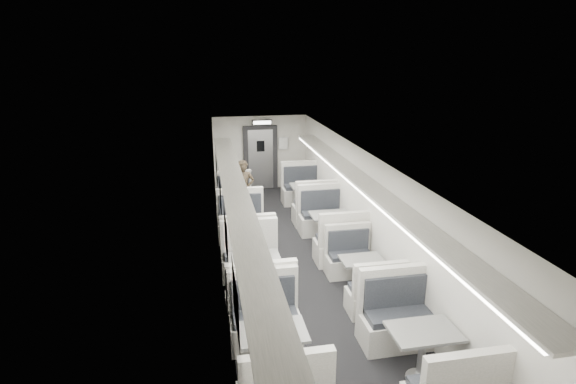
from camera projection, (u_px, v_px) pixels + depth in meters
name	position (u px, v px, depth m)	size (l,w,h in m)	color
room	(298.00, 217.00, 8.97)	(3.24, 12.24, 2.64)	black
booth_left_a	(237.00, 205.00, 12.18)	(1.02, 2.06, 1.10)	white
booth_left_b	(245.00, 237.00, 10.03)	(1.13, 2.30, 1.23)	white
booth_left_c	(255.00, 277.00, 8.24)	(1.14, 2.31, 1.24)	white
booth_left_d	(273.00, 355.00, 6.16)	(1.10, 2.23, 1.19)	white
booth_right_a	(308.00, 198.00, 12.60)	(1.15, 2.32, 1.24)	white
booth_right_b	(330.00, 230.00, 10.42)	(1.12, 2.27, 1.21)	white
booth_right_c	(361.00, 275.00, 8.45)	(0.96, 1.94, 1.04)	white
booth_right_d	(422.00, 354.00, 6.15)	(1.12, 2.27, 1.22)	white
passenger	(244.00, 189.00, 12.12)	(0.58, 0.38, 1.60)	black
window_a	(217.00, 171.00, 11.85)	(0.02, 1.18, 0.84)	black
window_b	(220.00, 196.00, 9.79)	(0.02, 1.18, 0.84)	black
window_c	(226.00, 235.00, 7.73)	(0.02, 1.18, 0.84)	black
window_d	(236.00, 302.00, 5.67)	(0.02, 1.18, 0.84)	black
luggage_rack_left	(236.00, 191.00, 8.26)	(0.46, 10.40, 0.09)	white
luggage_rack_right	(365.00, 184.00, 8.70)	(0.46, 10.40, 0.09)	white
vestibule_door	(261.00, 158.00, 14.58)	(1.10, 0.13, 2.10)	black
exit_sign	(262.00, 122.00, 13.75)	(0.62, 0.12, 0.16)	black
wall_notice	(283.00, 143.00, 14.56)	(0.32, 0.02, 0.40)	silver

